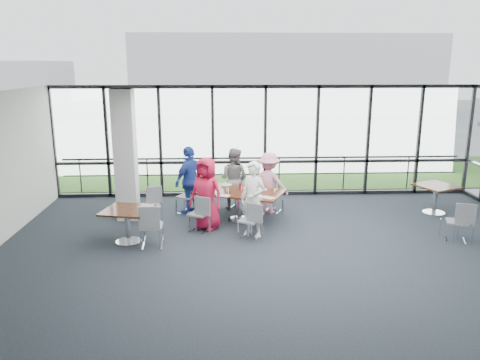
{
  "coord_description": "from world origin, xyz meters",
  "views": [
    {
      "loc": [
        -1.3,
        -8.28,
        3.75
      ],
      "look_at": [
        -0.84,
        2.41,
        1.1
      ],
      "focal_mm": 35.0,
      "sensor_mm": 36.0,
      "label": 1
    }
  ],
  "objects_px": {
    "structural_column": "(125,155)",
    "chair_main_fl": "(239,193)",
    "chair_main_end": "(187,196)",
    "chair_spare_la": "(152,226)",
    "chair_spare_r": "(457,222)",
    "side_table_left": "(127,214)",
    "diner_near_left": "(207,194)",
    "diner_far_right": "(269,183)",
    "chair_main_nl": "(199,214)",
    "main_table": "(239,195)",
    "side_table_right": "(436,189)",
    "chair_spare_lb": "(152,206)",
    "diner_near_right": "(253,199)",
    "chair_main_nr": "(249,221)",
    "diner_far_left": "(234,179)",
    "diner_end": "(190,181)",
    "chair_main_fr": "(273,197)"
  },
  "relations": [
    {
      "from": "side_table_right",
      "to": "chair_main_nr",
      "type": "distance_m",
      "value": 5.16
    },
    {
      "from": "main_table",
      "to": "chair_main_fl",
      "type": "height_order",
      "value": "chair_main_fl"
    },
    {
      "from": "diner_end",
      "to": "chair_main_fr",
      "type": "distance_m",
      "value": 2.18
    },
    {
      "from": "chair_main_nr",
      "to": "chair_spare_r",
      "type": "xyz_separation_m",
      "value": [
        4.49,
        -0.33,
        0.02
      ]
    },
    {
      "from": "diner_far_right",
      "to": "chair_main_end",
      "type": "bearing_deg",
      "value": 23.25
    },
    {
      "from": "diner_near_left",
      "to": "chair_main_fl",
      "type": "bearing_deg",
      "value": 93.36
    },
    {
      "from": "chair_spare_lb",
      "to": "chair_main_end",
      "type": "bearing_deg",
      "value": -154.67
    },
    {
      "from": "main_table",
      "to": "structural_column",
      "type": "bearing_deg",
      "value": -161.33
    },
    {
      "from": "chair_main_nl",
      "to": "chair_main_fr",
      "type": "bearing_deg",
      "value": 65.63
    },
    {
      "from": "diner_near_right",
      "to": "diner_far_left",
      "type": "distance_m",
      "value": 2.05
    },
    {
      "from": "chair_main_nr",
      "to": "chair_spare_la",
      "type": "bearing_deg",
      "value": -135.57
    },
    {
      "from": "side_table_right",
      "to": "side_table_left",
      "type": "bearing_deg",
      "value": -167.17
    },
    {
      "from": "side_table_left",
      "to": "diner_far_right",
      "type": "height_order",
      "value": "diner_far_right"
    },
    {
      "from": "chair_spare_r",
      "to": "structural_column",
      "type": "bearing_deg",
      "value": -173.93
    },
    {
      "from": "side_table_right",
      "to": "diner_near_right",
      "type": "relative_size",
      "value": 0.7
    },
    {
      "from": "structural_column",
      "to": "chair_main_fr",
      "type": "distance_m",
      "value": 3.87
    },
    {
      "from": "side_table_right",
      "to": "structural_column",
      "type": "bearing_deg",
      "value": -179.59
    },
    {
      "from": "diner_far_left",
      "to": "diner_end",
      "type": "height_order",
      "value": "diner_end"
    },
    {
      "from": "side_table_left",
      "to": "diner_far_right",
      "type": "bearing_deg",
      "value": 30.99
    },
    {
      "from": "structural_column",
      "to": "chair_main_end",
      "type": "xyz_separation_m",
      "value": [
        1.44,
        0.35,
        -1.15
      ]
    },
    {
      "from": "diner_end",
      "to": "chair_main_fr",
      "type": "height_order",
      "value": "diner_end"
    },
    {
      "from": "diner_near_left",
      "to": "chair_main_fr",
      "type": "xyz_separation_m",
      "value": [
        1.68,
        1.22,
        -0.44
      ]
    },
    {
      "from": "diner_near_right",
      "to": "chair_main_end",
      "type": "xyz_separation_m",
      "value": [
        -1.58,
        1.7,
        -0.4
      ]
    },
    {
      "from": "chair_main_fl",
      "to": "chair_main_fr",
      "type": "height_order",
      "value": "chair_main_fl"
    },
    {
      "from": "diner_far_right",
      "to": "chair_spare_la",
      "type": "xyz_separation_m",
      "value": [
        -2.69,
        -2.23,
        -0.33
      ]
    },
    {
      "from": "chair_spare_la",
      "to": "chair_spare_r",
      "type": "xyz_separation_m",
      "value": [
        6.57,
        0.05,
        -0.03
      ]
    },
    {
      "from": "chair_main_fl",
      "to": "chair_spare_lb",
      "type": "distance_m",
      "value": 2.43
    },
    {
      "from": "diner_near_right",
      "to": "structural_column",
      "type": "bearing_deg",
      "value": -165.65
    },
    {
      "from": "side_table_right",
      "to": "main_table",
      "type": "bearing_deg",
      "value": -176.13
    },
    {
      "from": "chair_spare_la",
      "to": "chair_main_nl",
      "type": "bearing_deg",
      "value": 39.78
    },
    {
      "from": "side_table_left",
      "to": "chair_spare_la",
      "type": "bearing_deg",
      "value": -27.05
    },
    {
      "from": "main_table",
      "to": "chair_spare_lb",
      "type": "bearing_deg",
      "value": -153.72
    },
    {
      "from": "diner_near_left",
      "to": "diner_far_right",
      "type": "xyz_separation_m",
      "value": [
        1.56,
        1.15,
        -0.06
      ]
    },
    {
      "from": "diner_near_left",
      "to": "diner_near_right",
      "type": "xyz_separation_m",
      "value": [
        1.04,
        -0.49,
        -0.0
      ]
    },
    {
      "from": "main_table",
      "to": "chair_spare_r",
      "type": "xyz_separation_m",
      "value": [
        4.65,
        -1.6,
        -0.2
      ]
    },
    {
      "from": "side_table_right",
      "to": "chair_spare_lb",
      "type": "xyz_separation_m",
      "value": [
        -7.2,
        -0.41,
        -0.22
      ]
    },
    {
      "from": "diner_far_left",
      "to": "diner_near_right",
      "type": "bearing_deg",
      "value": 127.54
    },
    {
      "from": "chair_main_fl",
      "to": "diner_end",
      "type": "bearing_deg",
      "value": 44.92
    },
    {
      "from": "diner_far_right",
      "to": "chair_spare_r",
      "type": "height_order",
      "value": "diner_far_right"
    },
    {
      "from": "diner_far_right",
      "to": "diner_end",
      "type": "relative_size",
      "value": 0.9
    },
    {
      "from": "chair_main_nl",
      "to": "chair_spare_r",
      "type": "xyz_separation_m",
      "value": [
        5.62,
        -0.84,
        0.01
      ]
    },
    {
      "from": "chair_main_end",
      "to": "chair_spare_la",
      "type": "bearing_deg",
      "value": 15.36
    },
    {
      "from": "chair_spare_lb",
      "to": "chair_spare_r",
      "type": "distance_m",
      "value": 6.96
    },
    {
      "from": "diner_end",
      "to": "chair_main_fr",
      "type": "bearing_deg",
      "value": 130.92
    },
    {
      "from": "structural_column",
      "to": "chair_main_fl",
      "type": "height_order",
      "value": "structural_column"
    },
    {
      "from": "chair_spare_r",
      "to": "side_table_left",
      "type": "bearing_deg",
      "value": -161.5
    },
    {
      "from": "side_table_right",
      "to": "chair_main_end",
      "type": "distance_m",
      "value": 6.39
    },
    {
      "from": "side_table_right",
      "to": "chair_spare_lb",
      "type": "distance_m",
      "value": 7.21
    },
    {
      "from": "diner_near_left",
      "to": "chair_main_nl",
      "type": "relative_size",
      "value": 2.0
    },
    {
      "from": "chair_main_nr",
      "to": "chair_spare_r",
      "type": "relative_size",
      "value": 0.95
    }
  ]
}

